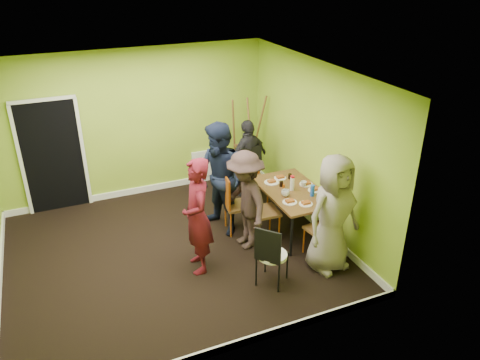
# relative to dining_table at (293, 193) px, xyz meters

# --- Properties ---
(ground) EXTENTS (5.00, 5.00, 0.00)m
(ground) POSITION_rel_dining_table_xyz_m (-2.05, 0.13, -0.70)
(ground) COLOR black
(ground) RESTS_ON ground
(room_walls) EXTENTS (5.04, 4.54, 2.82)m
(room_walls) POSITION_rel_dining_table_xyz_m (-2.07, 0.17, 0.29)
(room_walls) COLOR #87A92B
(room_walls) RESTS_ON ground
(dining_table) EXTENTS (0.90, 1.50, 0.75)m
(dining_table) POSITION_rel_dining_table_xyz_m (0.00, 0.00, 0.00)
(dining_table) COLOR black
(dining_table) RESTS_ON ground
(chair_left_far) EXTENTS (0.48, 0.47, 1.03)m
(chair_left_far) POSITION_rel_dining_table_xyz_m (-0.93, 0.34, -0.12)
(chair_left_far) COLOR #C25612
(chair_left_far) RESTS_ON ground
(chair_left_near) EXTENTS (0.48, 0.47, 1.08)m
(chair_left_near) POSITION_rel_dining_table_xyz_m (-0.64, -0.06, -0.09)
(chair_left_near) COLOR #C25612
(chair_left_near) RESTS_ON ground
(chair_back_end) EXTENTS (0.45, 0.52, 1.04)m
(chair_back_end) POSITION_rel_dining_table_xyz_m (-0.16, 1.31, 0.04)
(chair_back_end) COLOR #C25612
(chair_back_end) RESTS_ON ground
(chair_front_end) EXTENTS (0.47, 0.47, 0.99)m
(chair_front_end) POSITION_rel_dining_table_xyz_m (0.05, -0.91, -0.14)
(chair_front_end) COLOR #C25612
(chair_front_end) RESTS_ON ground
(chair_bentwood) EXTENTS (0.53, 0.53, 0.97)m
(chair_bentwood) POSITION_rel_dining_table_xyz_m (-1.00, -1.19, -0.16)
(chair_bentwood) COLOR black
(chair_bentwood) RESTS_ON ground
(easel) EXTENTS (0.74, 0.69, 1.84)m
(easel) POSITION_rel_dining_table_xyz_m (0.02, 1.92, 0.21)
(easel) COLOR brown
(easel) RESTS_ON ground
(plate_near_left) EXTENTS (0.25, 0.25, 0.01)m
(plate_near_left) POSITION_rel_dining_table_xyz_m (-0.20, 0.38, 0.06)
(plate_near_left) COLOR white
(plate_near_left) RESTS_ON dining_table
(plate_near_right) EXTENTS (0.23, 0.23, 0.01)m
(plate_near_right) POSITION_rel_dining_table_xyz_m (-0.26, -0.36, 0.06)
(plate_near_right) COLOR white
(plate_near_right) RESTS_ON dining_table
(plate_far_back) EXTENTS (0.21, 0.21, 0.01)m
(plate_far_back) POSITION_rel_dining_table_xyz_m (0.01, 0.48, 0.06)
(plate_far_back) COLOR white
(plate_far_back) RESTS_ON dining_table
(plate_far_front) EXTENTS (0.22, 0.22, 0.01)m
(plate_far_front) POSITION_rel_dining_table_xyz_m (-0.06, -0.51, 0.06)
(plate_far_front) COLOR white
(plate_far_front) RESTS_ON dining_table
(plate_wall_back) EXTENTS (0.23, 0.23, 0.01)m
(plate_wall_back) POSITION_rel_dining_table_xyz_m (0.30, 0.09, 0.06)
(plate_wall_back) COLOR white
(plate_wall_back) RESTS_ON dining_table
(plate_wall_front) EXTENTS (0.23, 0.23, 0.01)m
(plate_wall_front) POSITION_rel_dining_table_xyz_m (0.32, -0.16, 0.06)
(plate_wall_front) COLOR white
(plate_wall_front) RESTS_ON dining_table
(thermos) EXTENTS (0.07, 0.07, 0.23)m
(thermos) POSITION_rel_dining_table_xyz_m (-0.02, 0.01, 0.17)
(thermos) COLOR white
(thermos) RESTS_ON dining_table
(blue_bottle) EXTENTS (0.07, 0.07, 0.19)m
(blue_bottle) POSITION_rel_dining_table_xyz_m (0.18, -0.30, 0.15)
(blue_bottle) COLOR blue
(blue_bottle) RESTS_ON dining_table
(orange_bottle) EXTENTS (0.03, 0.03, 0.08)m
(orange_bottle) POSITION_rel_dining_table_xyz_m (-0.12, 0.11, 0.09)
(orange_bottle) COLOR #C25612
(orange_bottle) RESTS_ON dining_table
(glass_mid) EXTENTS (0.06, 0.06, 0.10)m
(glass_mid) POSITION_rel_dining_table_xyz_m (-0.12, 0.20, 0.10)
(glass_mid) COLOR black
(glass_mid) RESTS_ON dining_table
(glass_back) EXTENTS (0.06, 0.06, 0.09)m
(glass_back) POSITION_rel_dining_table_xyz_m (0.16, 0.40, 0.10)
(glass_back) COLOR black
(glass_back) RESTS_ON dining_table
(glass_front) EXTENTS (0.06, 0.06, 0.09)m
(glass_front) POSITION_rel_dining_table_xyz_m (0.17, -0.55, 0.10)
(glass_front) COLOR black
(glass_front) RESTS_ON dining_table
(cup_a) EXTENTS (0.13, 0.13, 0.10)m
(cup_a) POSITION_rel_dining_table_xyz_m (-0.22, -0.14, 0.11)
(cup_a) COLOR white
(cup_a) RESTS_ON dining_table
(cup_b) EXTENTS (0.10, 0.10, 0.09)m
(cup_b) POSITION_rel_dining_table_xyz_m (0.22, 0.04, 0.10)
(cup_b) COLOR white
(cup_b) RESTS_ON dining_table
(person_standing) EXTENTS (0.49, 0.68, 1.77)m
(person_standing) POSITION_rel_dining_table_xyz_m (-1.79, -0.41, 0.19)
(person_standing) COLOR #550E1A
(person_standing) RESTS_ON ground
(person_left_far) EXTENTS (0.99, 1.11, 1.90)m
(person_left_far) POSITION_rel_dining_table_xyz_m (-1.11, 0.44, 0.25)
(person_left_far) COLOR black
(person_left_far) RESTS_ON ground
(person_left_near) EXTENTS (0.66, 1.08, 1.62)m
(person_left_near) POSITION_rel_dining_table_xyz_m (-0.92, -0.13, 0.12)
(person_left_near) COLOR #302220
(person_left_near) RESTS_ON ground
(person_back_end) EXTENTS (0.97, 0.67, 1.52)m
(person_back_end) POSITION_rel_dining_table_xyz_m (-0.16, 1.45, 0.07)
(person_back_end) COLOR #232227
(person_back_end) RESTS_ON ground
(person_front_end) EXTENTS (0.98, 0.73, 1.81)m
(person_front_end) POSITION_rel_dining_table_xyz_m (-0.00, -1.15, 0.21)
(person_front_end) COLOR gray
(person_front_end) RESTS_ON ground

